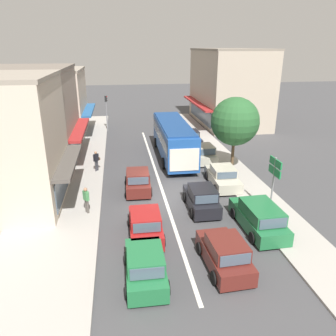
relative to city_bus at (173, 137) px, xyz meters
The scene contains 22 objects.
ground_plane 8.95m from the city_bus, 103.44° to the right, with size 140.00×140.00×0.00m, color #3F3F42.
lane_centre_line 5.29m from the city_bus, 114.27° to the right, with size 0.20×28.00×0.01m, color silver.
sidewalk_left 9.36m from the city_bus, 164.14° to the right, with size 5.20×44.00×0.14m, color #A39E96.
kerb_right 5.19m from the city_bus, 31.06° to the right, with size 2.80×44.00×0.12m, color #A39E96.
shopfront_mid_block 12.44m from the city_bus, behind, with size 8.06×9.45×8.05m.
shopfront_far_end 16.08m from the city_bus, 139.82° to the left, with size 8.34×8.98×7.31m.
building_right_far 16.39m from the city_bus, 54.20° to the left, with size 8.36×13.18×9.34m.
city_bus is the anchor object (origin of this frame).
hatchback_adjacent_lane_trail 8.01m from the city_bus, 117.93° to the right, with size 1.92×3.76×1.54m.
hatchback_adjacent_lane_lead 13.61m from the city_bus, 105.95° to the right, with size 1.86×3.72×1.54m.
hatchback_queue_far_back 16.24m from the city_bus, 91.36° to the right, with size 1.94×3.77×1.54m.
hatchback_behind_bus_near 10.49m from the city_bus, 89.96° to the right, with size 1.85×3.71×1.54m.
hatchback_queue_gap_filler 17.03m from the city_bus, 103.76° to the right, with size 1.86×3.72×1.54m.
parked_wagon_kerb_front 13.57m from the city_bus, 79.25° to the right, with size 2.01×4.54×1.58m.
parked_sedan_kerb_second 7.55m from the city_bus, 70.74° to the right, with size 1.98×4.24×1.47m.
parked_hatchback_kerb_third 3.13m from the city_bus, 33.57° to the right, with size 1.93×3.76×1.54m.
parked_sedan_kerb_rear 4.79m from the city_bus, 58.23° to the left, with size 1.95×4.23×1.47m.
traffic_light_downstreet 12.61m from the city_bus, 119.22° to the left, with size 0.33×0.24×4.20m.
directional_road_sign 12.34m from the city_bus, 71.10° to the right, with size 0.10×1.40×3.60m.
street_tree_right 6.37m from the city_bus, 46.54° to the right, with size 3.76×3.76×6.00m.
pedestrian_with_handbag_near 7.39m from the city_bus, 156.76° to the right, with size 0.53×0.58×1.63m.
pedestrian_browsing_midblock 12.29m from the city_bus, 124.75° to the right, with size 0.39×0.48×1.63m.
Camera 1 is at (-2.84, -19.74, 9.58)m, focal length 35.00 mm.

